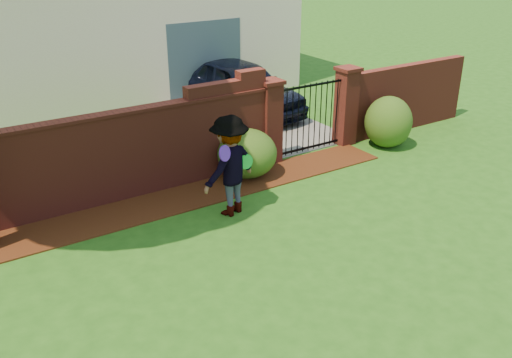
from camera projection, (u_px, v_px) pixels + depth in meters
ground at (287, 281)px, 8.35m from camera, size 80.00×80.00×0.01m
mulch_bed at (141, 209)px, 10.43m from camera, size 11.10×1.08×0.03m
brick_wall at (67, 165)px, 10.04m from camera, size 8.70×0.31×2.16m
brick_wall_return at (405, 97)px, 14.34m from camera, size 4.00×0.25×1.70m
pillar_left at (270, 121)px, 12.21m from camera, size 0.50×0.50×1.88m
pillar_right at (346, 106)px, 13.31m from camera, size 0.50×0.50×1.88m
iron_gate at (309, 117)px, 12.80m from camera, size 1.78×0.03×1.60m
driveway at (223, 110)px, 16.21m from camera, size 3.20×8.00×0.01m
car at (248, 89)px, 15.55m from camera, size 2.12×4.47×1.48m
shrub_left at (247, 153)px, 11.67m from camera, size 1.26×1.26×1.03m
shrub_middle at (388, 122)px, 13.25m from camera, size 1.12×1.12×1.24m
shrub_right at (390, 129)px, 13.38m from camera, size 0.94×0.94×0.84m
man at (231, 166)px, 9.95m from camera, size 1.36×1.03×1.87m
frisbee_purple at (225, 153)px, 9.48m from camera, size 0.29×0.19×0.28m
frisbee_green at (246, 162)px, 10.04m from camera, size 0.28×0.07×0.28m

